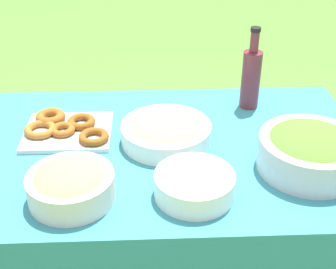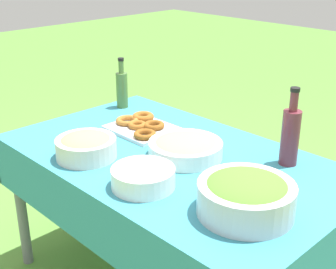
{
  "view_description": "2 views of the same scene",
  "coord_description": "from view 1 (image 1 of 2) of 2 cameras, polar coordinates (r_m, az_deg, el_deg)",
  "views": [
    {
      "loc": [
        -0.01,
        -1.32,
        1.55
      ],
      "look_at": [
        0.05,
        -0.03,
        0.77
      ],
      "focal_mm": 50.0,
      "sensor_mm": 36.0,
      "label": 1
    },
    {
      "loc": [
        1.24,
        -1.24,
        1.52
      ],
      "look_at": [
        0.01,
        -0.03,
        0.81
      ],
      "focal_mm": 50.0,
      "sensor_mm": 36.0,
      "label": 2
    }
  ],
  "objects": [
    {
      "name": "picnic_table",
      "position": [
        1.62,
        -1.71,
        -4.22
      ],
      "size": [
        1.45,
        0.87,
        0.7
      ],
      "color": "teal",
      "rests_on": "ground_plane"
    },
    {
      "name": "salad_bowl",
      "position": [
        1.5,
        16.96,
        -1.85
      ],
      "size": [
        0.32,
        0.32,
        0.13
      ],
      "color": "silver",
      "rests_on": "picnic_table"
    },
    {
      "name": "pasta_bowl",
      "position": [
        1.58,
        -0.24,
        0.41
      ],
      "size": [
        0.3,
        0.3,
        0.08
      ],
      "color": "white",
      "rests_on": "picnic_table"
    },
    {
      "name": "donut_platter",
      "position": [
        1.67,
        -12.34,
        0.69
      ],
      "size": [
        0.32,
        0.27,
        0.05
      ],
      "color": "silver",
      "rests_on": "picnic_table"
    },
    {
      "name": "plate_stack",
      "position": [
        1.34,
        3.23,
        -6.17
      ],
      "size": [
        0.23,
        0.23,
        0.07
      ],
      "color": "white",
      "rests_on": "picnic_table"
    },
    {
      "name": "wine_bottle",
      "position": [
        1.79,
        10.09,
        6.95
      ],
      "size": [
        0.07,
        0.07,
        0.31
      ],
      "color": "maroon",
      "rests_on": "picnic_table"
    },
    {
      "name": "bread_bowl",
      "position": [
        1.35,
        -11.76,
        -5.94
      ],
      "size": [
        0.25,
        0.25,
        0.1
      ],
      "color": "silver",
      "rests_on": "picnic_table"
    }
  ]
}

